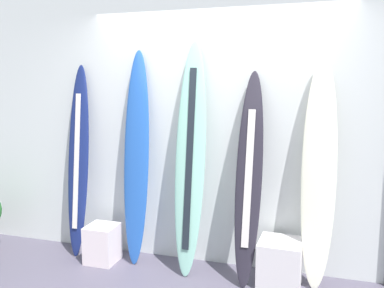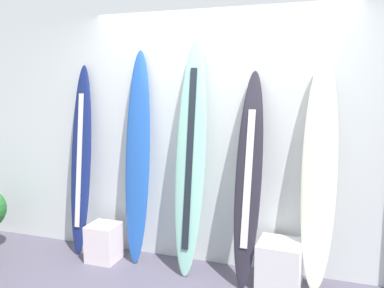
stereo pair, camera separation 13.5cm
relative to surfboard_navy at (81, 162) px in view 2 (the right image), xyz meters
name	(u,v)px [view 2 (the right image)]	position (x,y,z in m)	size (l,w,h in m)	color
wall_back	(219,124)	(1.42, 0.28, 0.41)	(7.20, 0.20, 2.80)	silver
surfboard_navy	(81,162)	(0.00, 0.00, 0.00)	(0.24, 0.32, 2.00)	navy
surfboard_cobalt	(138,158)	(0.66, 0.00, 0.08)	(0.28, 0.32, 2.13)	#2254B1
surfboard_seafoam	(190,160)	(1.24, -0.04, 0.10)	(0.29, 0.42, 2.20)	#8AC7B6
surfboard_charcoal	(248,180)	(1.80, -0.08, -0.04)	(0.25, 0.45, 1.92)	#26222E
surfboard_ivory	(319,175)	(2.40, 0.00, 0.03)	(0.30, 0.29, 2.04)	silver
display_block_left	(280,264)	(2.10, -0.09, -0.78)	(0.39, 0.39, 0.41)	silver
display_block_center	(104,242)	(0.33, -0.14, -0.80)	(0.30, 0.30, 0.38)	white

